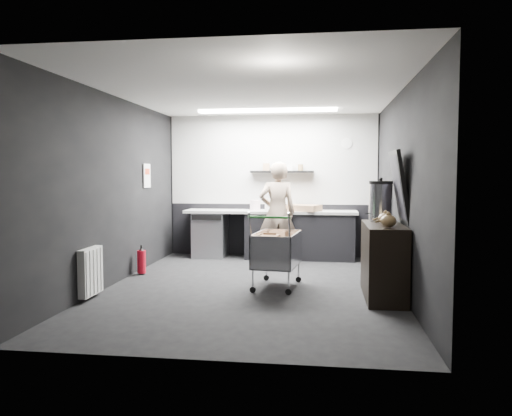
# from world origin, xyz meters

# --- Properties ---
(floor) EXTENTS (5.50, 5.50, 0.00)m
(floor) POSITION_xyz_m (0.00, 0.00, 0.00)
(floor) COLOR black
(floor) RESTS_ON ground
(ceiling) EXTENTS (5.50, 5.50, 0.00)m
(ceiling) POSITION_xyz_m (0.00, 0.00, 2.70)
(ceiling) COLOR white
(ceiling) RESTS_ON wall_back
(wall_back) EXTENTS (5.50, 0.00, 5.50)m
(wall_back) POSITION_xyz_m (0.00, 2.75, 1.35)
(wall_back) COLOR black
(wall_back) RESTS_ON floor
(wall_front) EXTENTS (5.50, 0.00, 5.50)m
(wall_front) POSITION_xyz_m (0.00, -2.75, 1.35)
(wall_front) COLOR black
(wall_front) RESTS_ON floor
(wall_left) EXTENTS (0.00, 5.50, 5.50)m
(wall_left) POSITION_xyz_m (-2.00, 0.00, 1.35)
(wall_left) COLOR black
(wall_left) RESTS_ON floor
(wall_right) EXTENTS (0.00, 5.50, 5.50)m
(wall_right) POSITION_xyz_m (2.00, 0.00, 1.35)
(wall_right) COLOR black
(wall_right) RESTS_ON floor
(kitchen_wall_panel) EXTENTS (3.95, 0.02, 1.70)m
(kitchen_wall_panel) POSITION_xyz_m (0.00, 2.73, 1.85)
(kitchen_wall_panel) COLOR #AFAFAA
(kitchen_wall_panel) RESTS_ON wall_back
(dado_panel) EXTENTS (3.95, 0.02, 1.00)m
(dado_panel) POSITION_xyz_m (0.00, 2.73, 0.50)
(dado_panel) COLOR black
(dado_panel) RESTS_ON wall_back
(floating_shelf) EXTENTS (1.20, 0.22, 0.04)m
(floating_shelf) POSITION_xyz_m (0.20, 2.62, 1.62)
(floating_shelf) COLOR black
(floating_shelf) RESTS_ON wall_back
(wall_clock) EXTENTS (0.20, 0.03, 0.20)m
(wall_clock) POSITION_xyz_m (1.40, 2.72, 2.15)
(wall_clock) COLOR silver
(wall_clock) RESTS_ON wall_back
(poster) EXTENTS (0.02, 0.30, 0.40)m
(poster) POSITION_xyz_m (-1.98, 1.30, 1.55)
(poster) COLOR white
(poster) RESTS_ON wall_left
(poster_red_band) EXTENTS (0.02, 0.22, 0.10)m
(poster_red_band) POSITION_xyz_m (-1.98, 1.30, 1.62)
(poster_red_band) COLOR red
(poster_red_band) RESTS_ON poster
(radiator) EXTENTS (0.10, 0.50, 0.60)m
(radiator) POSITION_xyz_m (-1.94, -0.90, 0.35)
(radiator) COLOR silver
(radiator) RESTS_ON wall_left
(ceiling_strip) EXTENTS (2.40, 0.20, 0.04)m
(ceiling_strip) POSITION_xyz_m (0.00, 1.85, 2.67)
(ceiling_strip) COLOR white
(ceiling_strip) RESTS_ON ceiling
(prep_counter) EXTENTS (3.20, 0.61, 0.90)m
(prep_counter) POSITION_xyz_m (0.14, 2.42, 0.46)
(prep_counter) COLOR black
(prep_counter) RESTS_ON floor
(person) EXTENTS (0.74, 0.57, 1.79)m
(person) POSITION_xyz_m (0.17, 1.97, 0.90)
(person) COLOR beige
(person) RESTS_ON floor
(shopping_cart) EXTENTS (0.67, 1.00, 1.04)m
(shopping_cart) POSITION_xyz_m (0.34, 0.05, 0.50)
(shopping_cart) COLOR silver
(shopping_cart) RESTS_ON floor
(sideboard) EXTENTS (0.54, 1.26, 1.88)m
(sideboard) POSITION_xyz_m (1.76, -0.30, 0.60)
(sideboard) COLOR black
(sideboard) RESTS_ON floor
(fire_extinguisher) EXTENTS (0.13, 0.13, 0.44)m
(fire_extinguisher) POSITION_xyz_m (-1.85, 0.65, 0.22)
(fire_extinguisher) COLOR red
(fire_extinguisher) RESTS_ON floor
(cardboard_box) EXTENTS (0.68, 0.60, 0.11)m
(cardboard_box) POSITION_xyz_m (0.62, 2.37, 0.96)
(cardboard_box) COLOR #9B7452
(cardboard_box) RESTS_ON prep_counter
(pink_tub) EXTENTS (0.19, 0.19, 0.19)m
(pink_tub) POSITION_xyz_m (-0.29, 2.42, 0.99)
(pink_tub) COLOR silver
(pink_tub) RESTS_ON prep_counter
(white_container) EXTENTS (0.23, 0.21, 0.17)m
(white_container) POSITION_xyz_m (0.01, 2.37, 0.99)
(white_container) COLOR silver
(white_container) RESTS_ON prep_counter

